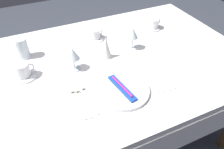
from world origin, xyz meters
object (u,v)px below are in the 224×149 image
Objects in this scene: spoon_soup at (151,75)px; spoon_dessert at (156,74)px; wine_glass_centre at (73,55)px; wine_glass_left at (133,34)px; toothbrush_package at (122,88)px; fork_inner at (82,101)px; fork_outer at (89,98)px; fork_salad at (77,102)px; coffee_cup_right at (153,23)px; dinner_knife at (148,80)px; coffee_cup_left at (95,34)px; napkin_folded at (106,47)px; coffee_cup_far at (23,70)px; dinner_plate at (122,90)px; drink_tumbler at (22,48)px; spoon_tea at (160,73)px.

spoon_soup is 1.01× the size of spoon_dessert.
wine_glass_left is (0.40, 0.05, 0.01)m from wine_glass_centre.
toothbrush_package is 0.97× the size of fork_inner.
fork_outer and fork_salad have the same top height.
wine_glass_left is (0.46, 0.30, 0.10)m from fork_salad.
coffee_cup_right reaches higher than fork_inner.
wine_glass_centre is at bearing 142.09° from dinner_knife.
toothbrush_package is at bearing -59.32° from wine_glass_centre.
coffee_cup_left is at bearing 49.09° from wine_glass_centre.
napkin_folded reaches higher than toothbrush_package.
spoon_dessert is at bearing 10.24° from toothbrush_package.
fork_inner and dinner_knife have the same top height.
coffee_cup_far is (-0.23, 0.31, 0.05)m from fork_inner.
fork_outer is 0.37m from spoon_soup.
toothbrush_package is at bearing -5.77° from fork_inner.
dinner_plate is at bearing -135.12° from coffee_cup_right.
coffee_cup_left is 0.68× the size of napkin_folded.
fork_salad is 0.87m from coffee_cup_right.
dinner_plate is 0.54m from coffee_cup_left.
drink_tumbler is at bearing 163.42° from wine_glass_left.
napkin_folded is (-0.16, 0.26, 0.07)m from spoon_soup.
dinner_knife is 1.77× the size of drink_tumbler.
napkin_folded reaches higher than dinner_plate.
fork_inner is 0.38m from napkin_folded.
spoon_dessert is 0.52m from coffee_cup_left.
coffee_cup_right is at bearing -4.90° from coffee_cup_left.
spoon_tea is 1.74× the size of drink_tumbler.
spoon_soup is 2.13× the size of coffee_cup_right.
coffee_cup_far reaches higher than spoon_dessert.
dinner_knife is 1.54× the size of napkin_folded.
spoon_tea is at bearing -7.23° from spoon_soup.
spoon_soup and spoon_tea have the same top height.
coffee_cup_left is 0.35m from wine_glass_centre.
dinner_knife is 2.27× the size of coffee_cup_left.
spoon_soup is 2.34× the size of coffee_cup_left.
dinner_plate is 1.31× the size of toothbrush_package.
fork_outer is 0.27m from wine_glass_centre.
fork_outer is at bearing -144.83° from coffee_cup_right.
fork_outer is at bearing 0.87° from fork_salad.
wine_glass_left reaches higher than fork_outer.
spoon_tea is 0.52m from coffee_cup_right.
coffee_cup_left is 0.71× the size of wine_glass_centre.
napkin_folded reaches higher than coffee_cup_far.
dinner_plate is 1.27× the size of fork_outer.
coffee_cup_left is at bearing 111.44° from spoon_tea.
wine_glass_centre reaches higher than drink_tumbler.
fork_salad is at bearing -177.94° from spoon_dessert.
fork_salad is 1.54× the size of napkin_folded.
napkin_folded is at bearing -157.21° from coffee_cup_right.
coffee_cup_right reaches higher than fork_outer.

